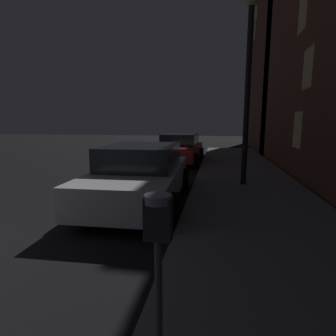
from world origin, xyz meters
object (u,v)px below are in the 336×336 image
at_px(car_red, 180,149).
at_px(street_lamp, 249,60).
at_px(parking_meter, 158,240).
at_px(car_white, 141,174).

bearing_deg(car_red, street_lamp, -62.26).
distance_m(parking_meter, car_red, 11.48).
height_order(parking_meter, car_red, parking_meter).
relative_size(parking_meter, street_lamp, 0.25).
height_order(parking_meter, street_lamp, street_lamp).
bearing_deg(car_white, street_lamp, 35.84).
bearing_deg(parking_meter, car_white, 107.74).
relative_size(car_white, car_red, 1.05).
height_order(car_white, street_lamp, street_lamp).
height_order(parking_meter, car_white, parking_meter).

